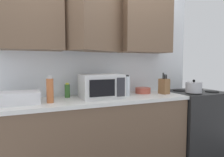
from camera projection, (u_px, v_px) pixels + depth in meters
name	position (u px, v px, depth m)	size (l,w,h in m)	color
wall_back_with_cabinets	(92.00, 42.00, 2.47)	(3.04, 0.63, 2.60)	white
counter_run	(98.00, 135.00, 2.35)	(2.17, 0.63, 0.90)	brown
stove_range	(194.00, 122.00, 2.89)	(0.76, 0.64, 0.91)	black
kettle	(194.00, 87.00, 2.65)	(0.21, 0.21, 0.18)	#B2B2B7
microwave	(101.00, 86.00, 2.32)	(0.48, 0.37, 0.28)	silver
dish_rack	(20.00, 98.00, 2.00)	(0.38, 0.30, 0.12)	silver
knife_block	(164.00, 86.00, 2.62)	(0.12, 0.14, 0.28)	brown
bottle_spice_jar	(50.00, 90.00, 2.03)	(0.07, 0.07, 0.28)	#BC6638
bottle_clear_tall	(127.00, 86.00, 2.45)	(0.07, 0.07, 0.26)	silver
bottle_green_oil	(67.00, 91.00, 2.34)	(0.06, 0.06, 0.17)	#386B2D
bottle_soy_dark	(128.00, 86.00, 2.69)	(0.06, 0.06, 0.22)	black
bowl_ceramic_small	(143.00, 90.00, 2.68)	(0.21, 0.21, 0.08)	#B24C3D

